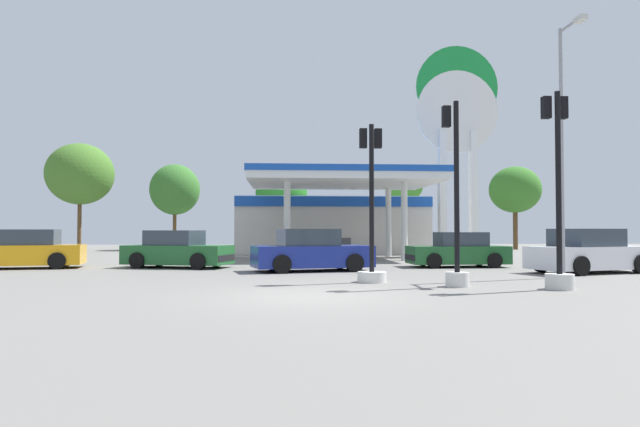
# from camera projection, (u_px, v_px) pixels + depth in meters

# --- Properties ---
(ground_plane) EXTENTS (90.00, 90.00, 0.00)m
(ground_plane) POSITION_uv_depth(u_px,v_px,m) (310.00, 296.00, 12.66)
(ground_plane) COLOR slate
(ground_plane) RESTS_ON ground
(gas_station) EXTENTS (11.88, 13.07, 4.54)m
(gas_station) POSITION_uv_depth(u_px,v_px,m) (332.00, 219.00, 34.60)
(gas_station) COLOR beige
(gas_station) RESTS_ON ground
(station_pole_sign) EXTENTS (4.77, 0.56, 12.16)m
(station_pole_sign) POSITION_uv_depth(u_px,v_px,m) (457.00, 122.00, 32.09)
(station_pole_sign) COLOR white
(station_pole_sign) RESTS_ON ground
(car_0) EXTENTS (4.52, 2.55, 1.53)m
(car_0) POSITION_uv_depth(u_px,v_px,m) (26.00, 251.00, 21.75)
(car_0) COLOR black
(car_0) RESTS_ON ground
(car_1) EXTENTS (4.00, 1.90, 1.42)m
(car_1) POSITION_uv_depth(u_px,v_px,m) (458.00, 251.00, 22.60)
(car_1) COLOR black
(car_1) RESTS_ON ground
(car_2) EXTENTS (4.48, 2.88, 1.49)m
(car_2) POSITION_uv_depth(u_px,v_px,m) (177.00, 251.00, 22.18)
(car_2) COLOR black
(car_2) RESTS_ON ground
(car_3) EXTENTS (4.59, 2.69, 1.54)m
(car_3) POSITION_uv_depth(u_px,v_px,m) (311.00, 252.00, 20.35)
(car_3) COLOR black
(car_3) RESTS_ON ground
(car_4) EXTENTS (4.66, 2.97, 1.55)m
(car_4) POSITION_uv_depth(u_px,v_px,m) (589.00, 253.00, 19.47)
(car_4) COLOR black
(car_4) RESTS_ON ground
(traffic_signal_0) EXTENTS (0.64, 0.67, 4.96)m
(traffic_signal_0) POSITION_uv_depth(u_px,v_px,m) (456.00, 228.00, 14.81)
(traffic_signal_0) COLOR silver
(traffic_signal_0) RESTS_ON ground
(traffic_signal_1) EXTENTS (0.83, 0.83, 4.58)m
(traffic_signal_1) POSITION_uv_depth(u_px,v_px,m) (372.00, 232.00, 16.09)
(traffic_signal_1) COLOR silver
(traffic_signal_1) RESTS_ON ground
(traffic_signal_2) EXTENTS (0.71, 0.71, 5.06)m
(traffic_signal_2) POSITION_uv_depth(u_px,v_px,m) (558.00, 222.00, 14.16)
(traffic_signal_2) COLOR silver
(traffic_signal_2) RESTS_ON ground
(tree_0) EXTENTS (4.68, 4.68, 7.66)m
(tree_0) POSITION_uv_depth(u_px,v_px,m) (80.00, 174.00, 39.52)
(tree_0) COLOR brown
(tree_0) RESTS_ON ground
(tree_1) EXTENTS (3.74, 3.74, 6.48)m
(tree_1) POSITION_uv_depth(u_px,v_px,m) (175.00, 190.00, 42.09)
(tree_1) COLOR brown
(tree_1) RESTS_ON ground
(tree_2) EXTENTS (3.83, 3.83, 5.92)m
(tree_2) POSITION_uv_depth(u_px,v_px,m) (281.00, 194.00, 41.05)
(tree_2) COLOR brown
(tree_2) RESTS_ON ground
(tree_3) EXTENTS (2.85, 2.85, 6.20)m
(tree_3) POSITION_uv_depth(u_px,v_px,m) (405.00, 187.00, 43.53)
(tree_3) COLOR brown
(tree_3) RESTS_ON ground
(tree_4) EXTENTS (3.90, 3.90, 6.38)m
(tree_4) POSITION_uv_depth(u_px,v_px,m) (515.00, 190.00, 42.70)
(tree_4) COLOR brown
(tree_4) RESTS_ON ground
(corner_streetlamp) EXTENTS (0.24, 1.48, 7.94)m
(corner_streetlamp) POSITION_uv_depth(u_px,v_px,m) (565.00, 129.00, 17.46)
(corner_streetlamp) COLOR gray
(corner_streetlamp) RESTS_ON ground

